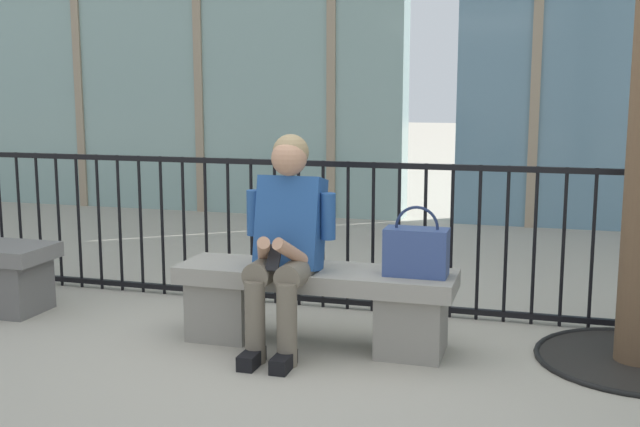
{
  "coord_description": "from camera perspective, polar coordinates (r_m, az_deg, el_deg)",
  "views": [
    {
      "loc": [
        1.23,
        -4.09,
        1.46
      ],
      "look_at": [
        0.0,
        0.1,
        0.75
      ],
      "focal_mm": 43.16,
      "sensor_mm": 36.0,
      "label": 1
    }
  ],
  "objects": [
    {
      "name": "stone_bench",
      "position": [
        4.43,
        -0.37,
        -6.32
      ],
      "size": [
        1.6,
        0.44,
        0.45
      ],
      "color": "gray",
      "rests_on": "ground"
    },
    {
      "name": "seated_person_with_phone",
      "position": [
        4.27,
        -2.57,
        -1.71
      ],
      "size": [
        0.52,
        0.66,
        1.21
      ],
      "color": "#6B6051",
      "rests_on": "ground"
    },
    {
      "name": "handbag_on_bench",
      "position": [
        4.22,
        7.16,
        -2.75
      ],
      "size": [
        0.34,
        0.17,
        0.39
      ],
      "color": "#33477F",
      "rests_on": "stone_bench"
    },
    {
      "name": "plaza_railing",
      "position": [
        5.09,
        2.07,
        -1.61
      ],
      "size": [
        7.17,
        0.04,
        0.99
      ],
      "color": "black",
      "rests_on": "ground"
    },
    {
      "name": "ground_plane",
      "position": [
        4.51,
        -0.36,
        -9.64
      ],
      "size": [
        60.0,
        60.0,
        0.0
      ],
      "primitive_type": "plane",
      "color": "#A8A091"
    }
  ]
}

